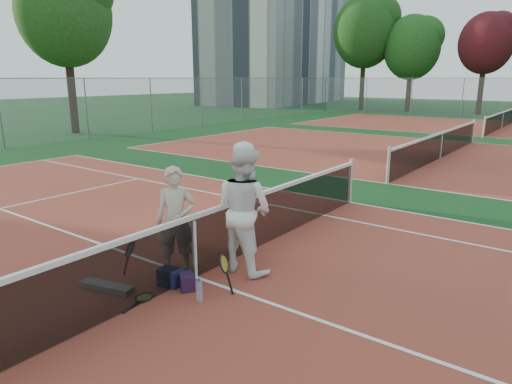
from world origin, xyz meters
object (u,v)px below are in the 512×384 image
(sports_bag_navy, at_px, (170,277))
(player_b, at_px, (244,210))
(apartment_block, at_px, (279,40))
(player_a, at_px, (176,221))
(racket_black_held, at_px, (224,274))
(sports_bag_purple, at_px, (187,282))
(net_main, at_px, (194,246))
(racket_red, at_px, (131,258))
(racket_spare, at_px, (144,298))
(water_bottle, at_px, (199,291))

(sports_bag_navy, bearing_deg, player_b, 65.09)
(apartment_block, bearing_deg, player_a, -57.87)
(apartment_block, relative_size, player_a, 12.84)
(racket_black_held, height_order, sports_bag_purple, racket_black_held)
(net_main, relative_size, player_b, 5.45)
(player_a, height_order, racket_red, player_a)
(player_a, distance_m, sports_bag_purple, 0.97)
(racket_black_held, xyz_separation_m, sports_bag_purple, (-0.53, -0.23, -0.18))
(apartment_block, relative_size, sports_bag_purple, 77.01)
(player_a, relative_size, sports_bag_navy, 5.12)
(apartment_block, xyz_separation_m, racket_spare, (27.91, -44.94, -7.49))
(racket_spare, bearing_deg, player_b, -32.80)
(player_a, height_order, sports_bag_navy, player_a)
(player_a, bearing_deg, apartment_block, 82.40)
(apartment_block, height_order, racket_red, apartment_block)
(net_main, xyz_separation_m, water_bottle, (0.59, -0.53, -0.36))
(player_b, height_order, water_bottle, player_b)
(apartment_block, relative_size, water_bottle, 73.33)
(player_a, bearing_deg, player_b, 3.34)
(player_a, xyz_separation_m, player_b, (0.77, 0.72, 0.15))
(net_main, bearing_deg, sports_bag_navy, -102.88)
(apartment_block, height_order, sports_bag_navy, apartment_block)
(player_b, relative_size, sports_bag_navy, 6.02)
(player_b, bearing_deg, player_a, 47.32)
(net_main, relative_size, sports_bag_purple, 38.44)
(net_main, distance_m, racket_spare, 1.06)
(apartment_block, distance_m, player_a, 52.41)
(apartment_block, bearing_deg, sports_bag_purple, -57.58)
(net_main, relative_size, player_a, 6.41)
(player_b, height_order, racket_red, player_b)
(sports_bag_navy, xyz_separation_m, sports_bag_purple, (0.28, 0.06, -0.02))
(racket_spare, bearing_deg, water_bottle, -74.70)
(player_b, xyz_separation_m, sports_bag_purple, (-0.24, -1.06, -0.89))
(sports_bag_purple, bearing_deg, water_bottle, -21.78)
(racket_black_held, relative_size, water_bottle, 1.95)
(player_a, height_order, water_bottle, player_a)
(apartment_block, height_order, sports_bag_purple, apartment_block)
(apartment_block, bearing_deg, racket_black_held, -56.96)
(water_bottle, bearing_deg, racket_black_held, 73.85)
(player_a, xyz_separation_m, water_bottle, (0.94, -0.50, -0.71))
(net_main, xyz_separation_m, racket_red, (-0.84, -0.55, -0.22))
(sports_bag_navy, bearing_deg, apartment_block, 122.13)
(racket_spare, xyz_separation_m, water_bottle, (0.68, 0.41, 0.14))
(racket_red, xyz_separation_m, water_bottle, (1.43, 0.02, -0.14))
(net_main, xyz_separation_m, player_a, (-0.35, -0.03, 0.35))
(racket_spare, height_order, sports_bag_purple, sports_bag_purple)
(sports_bag_navy, bearing_deg, player_a, 122.12)
(apartment_block, height_order, racket_black_held, apartment_block)
(net_main, distance_m, racket_red, 1.03)
(apartment_block, bearing_deg, sports_bag_navy, -57.87)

